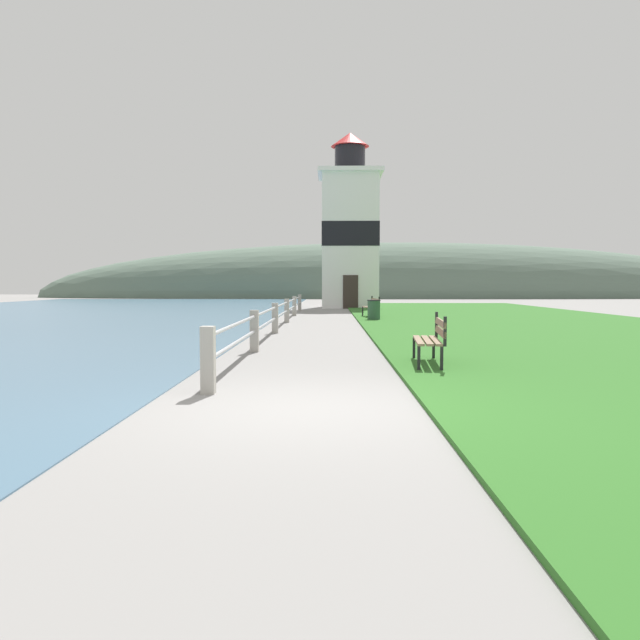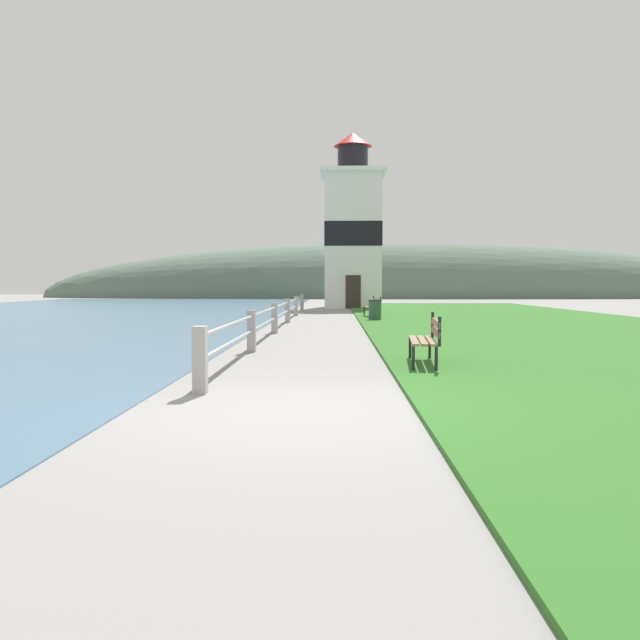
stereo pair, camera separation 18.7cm
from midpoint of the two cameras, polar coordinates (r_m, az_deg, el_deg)
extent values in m
plane|color=gray|center=(7.40, -2.25, -8.13)|extent=(160.00, 160.00, 0.00)
cube|color=#2D6623|center=(24.03, 17.84, -0.28)|extent=(12.00, 47.10, 0.06)
cube|color=#A8A399|center=(8.48, -10.82, -3.62)|extent=(0.18, 0.18, 0.91)
cube|color=#A8A399|center=(13.52, -6.42, -1.01)|extent=(0.18, 0.18, 0.91)
cube|color=#A8A399|center=(18.62, -4.42, 0.17)|extent=(0.18, 0.18, 0.91)
cube|color=#A8A399|center=(23.74, -3.28, 0.85)|extent=(0.18, 0.18, 0.91)
cube|color=#A8A399|center=(28.86, -2.54, 1.29)|extent=(0.18, 0.18, 0.91)
cube|color=#A8A399|center=(33.99, -2.03, 1.59)|extent=(0.18, 0.18, 0.91)
cylinder|color=#B2B2B7|center=(21.17, -3.78, 1.41)|extent=(0.06, 25.69, 0.06)
cylinder|color=#B2B2B7|center=(21.18, -3.78, 0.55)|extent=(0.06, 25.69, 0.06)
cube|color=#846B51|center=(11.16, 8.52, -1.85)|extent=(0.27, 1.74, 0.04)
cube|color=#846B51|center=(11.17, 9.27, -1.86)|extent=(0.27, 1.74, 0.04)
cube|color=#846B51|center=(11.18, 10.02, -1.86)|extent=(0.27, 1.74, 0.04)
cube|color=#846B51|center=(11.16, 10.49, -0.24)|extent=(0.21, 1.73, 0.11)
cube|color=#846B51|center=(11.18, 10.48, -1.04)|extent=(0.21, 1.73, 0.11)
cube|color=black|center=(10.35, 8.51, -3.62)|extent=(0.05, 0.05, 0.45)
cube|color=black|center=(12.02, 8.15, -2.66)|extent=(0.05, 0.05, 0.45)
cube|color=black|center=(10.38, 10.56, -3.63)|extent=(0.05, 0.05, 0.45)
cube|color=black|center=(12.04, 9.91, -2.66)|extent=(0.05, 0.05, 0.45)
cube|color=black|center=(10.33, 10.85, -1.04)|extent=(0.05, 0.05, 0.49)
cube|color=black|center=(12.01, 10.16, -0.43)|extent=(0.05, 0.05, 0.49)
cube|color=#846B51|center=(26.95, 4.10, 1.18)|extent=(0.31, 1.74, 0.04)
cube|color=#846B51|center=(26.98, 4.40, 1.18)|extent=(0.31, 1.74, 0.04)
cube|color=#846B51|center=(27.00, 4.71, 1.18)|extent=(0.31, 1.74, 0.04)
cube|color=#846B51|center=(27.01, 4.90, 1.85)|extent=(0.25, 1.74, 0.11)
cube|color=#846B51|center=(27.01, 4.89, 1.52)|extent=(0.25, 1.74, 0.11)
cube|color=black|center=(26.12, 4.32, 0.57)|extent=(0.06, 0.06, 0.45)
cube|color=black|center=(27.79, 3.72, 0.74)|extent=(0.06, 0.06, 0.45)
cube|color=black|center=(26.19, 5.12, 0.57)|extent=(0.06, 0.06, 0.45)
cube|color=black|center=(27.85, 4.48, 0.74)|extent=(0.06, 0.06, 0.45)
cube|color=black|center=(26.18, 5.23, 1.60)|extent=(0.06, 0.06, 0.49)
cube|color=black|center=(27.84, 4.58, 1.71)|extent=(0.06, 0.06, 0.49)
cube|color=white|center=(38.95, 2.60, 7.13)|extent=(3.41, 3.41, 8.13)
cube|color=black|center=(38.98, 2.60, 7.72)|extent=(3.45, 3.45, 1.46)
cube|color=white|center=(39.45, 2.61, 13.21)|extent=(3.92, 3.92, 0.25)
cylinder|color=black|center=(39.62, 2.62, 14.48)|extent=(1.87, 1.87, 1.53)
cone|color=red|center=(39.86, 2.62, 16.15)|extent=(2.34, 2.34, 0.84)
cube|color=#332823|center=(37.14, 2.67, 2.58)|extent=(0.90, 0.06, 2.00)
cylinder|color=#2D5138|center=(24.91, 4.73, 0.84)|extent=(0.50, 0.50, 0.80)
cylinder|color=black|center=(24.90, 4.73, 1.80)|extent=(0.54, 0.54, 0.04)
ellipsoid|color=#566B5B|center=(69.07, 7.18, 2.06)|extent=(80.00, 16.00, 12.00)
camera|label=1|loc=(0.09, -90.26, -0.02)|focal=35.00mm
camera|label=2|loc=(0.09, 89.74, 0.02)|focal=35.00mm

